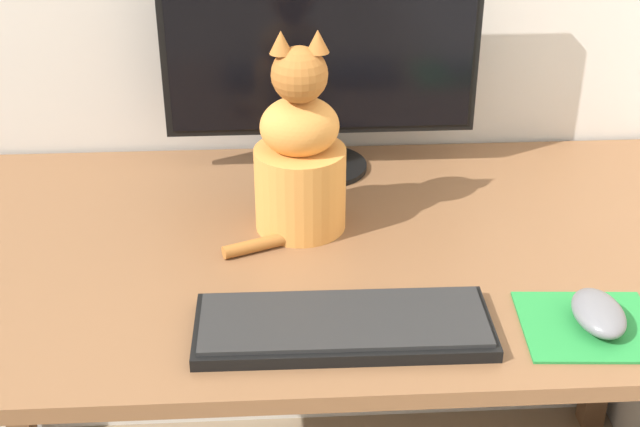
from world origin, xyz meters
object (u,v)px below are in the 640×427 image
at_px(computer_mouse_right, 599,313).
at_px(cat, 300,158).
at_px(monitor, 321,51).
at_px(keyboard, 343,325).

height_order(computer_mouse_right, cat, cat).
distance_m(monitor, keyboard, 0.55).
xyz_separation_m(monitor, computer_mouse_right, (0.35, -0.51, -0.20)).
bearing_deg(monitor, cat, -102.24).
bearing_deg(monitor, keyboard, -89.89).
relative_size(keyboard, cat, 1.21).
relative_size(monitor, keyboard, 1.37).
distance_m(computer_mouse_right, cat, 0.51).
relative_size(monitor, computer_mouse_right, 5.02).
distance_m(keyboard, cat, 0.32).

